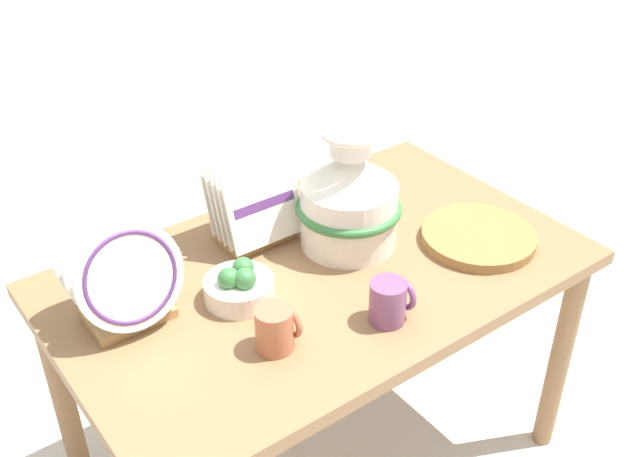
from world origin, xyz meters
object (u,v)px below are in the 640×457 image
object	(u,v)px
dish_rack_square_plates	(252,206)
fruit_bowl	(239,286)
dish_rack_round_plates	(124,280)
wicker_charger_stack	(478,237)
mug_plum_glaze	(391,300)
mug_terracotta_glaze	(276,328)
ceramic_vase	(349,197)

from	to	relation	value
dish_rack_square_plates	fruit_bowl	size ratio (longest dim) A/B	1.39
dish_rack_round_plates	wicker_charger_stack	world-z (taller)	dish_rack_round_plates
wicker_charger_stack	mug_plum_glaze	distance (m)	0.39
dish_rack_square_plates	wicker_charger_stack	world-z (taller)	dish_rack_square_plates
dish_rack_square_plates	fruit_bowl	world-z (taller)	dish_rack_square_plates
mug_terracotta_glaze	mug_plum_glaze	bearing A→B (deg)	-16.12
wicker_charger_stack	mug_terracotta_glaze	bearing A→B (deg)	-177.92
wicker_charger_stack	fruit_bowl	world-z (taller)	fruit_bowl
dish_rack_square_plates	wicker_charger_stack	size ratio (longest dim) A/B	0.77
ceramic_vase	dish_rack_round_plates	world-z (taller)	ceramic_vase
mug_terracotta_glaze	wicker_charger_stack	bearing A→B (deg)	2.08
mug_plum_glaze	fruit_bowl	world-z (taller)	mug_plum_glaze
mug_terracotta_glaze	fruit_bowl	xyz separation A→B (m)	(0.02, 0.18, -0.01)
ceramic_vase	mug_terracotta_glaze	world-z (taller)	ceramic_vase
mug_terracotta_glaze	fruit_bowl	bearing A→B (deg)	83.27
fruit_bowl	dish_rack_round_plates	bearing A→B (deg)	160.78
ceramic_vase	mug_plum_glaze	size ratio (longest dim) A/B	3.22
dish_rack_round_plates	fruit_bowl	bearing A→B (deg)	-19.22
mug_plum_glaze	ceramic_vase	bearing A→B (deg)	68.91
dish_rack_square_plates	mug_plum_glaze	xyz separation A→B (m)	(0.06, -0.44, -0.04)
dish_rack_round_plates	mug_plum_glaze	bearing A→B (deg)	-36.17
dish_rack_round_plates	fruit_bowl	size ratio (longest dim) A/B	1.60
dish_rack_square_plates	mug_terracotta_glaze	xyz separation A→B (m)	(-0.18, -0.37, -0.04)
wicker_charger_stack	mug_terracotta_glaze	distance (m)	0.62
dish_rack_round_plates	mug_plum_glaze	distance (m)	0.56
dish_rack_round_plates	dish_rack_square_plates	size ratio (longest dim) A/B	1.15
dish_rack_round_plates	mug_terracotta_glaze	bearing A→B (deg)	-51.57
dish_rack_square_plates	fruit_bowl	distance (m)	0.26
dish_rack_square_plates	mug_plum_glaze	distance (m)	0.45
fruit_bowl	dish_rack_square_plates	bearing A→B (deg)	50.38
mug_plum_glaze	fruit_bowl	size ratio (longest dim) A/B	0.62
wicker_charger_stack	dish_rack_square_plates	bearing A→B (deg)	141.30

